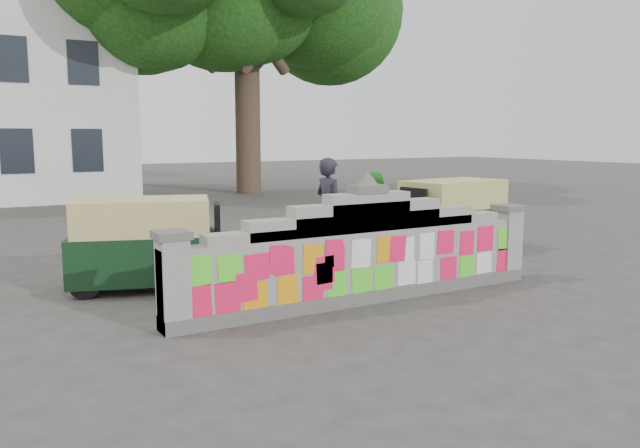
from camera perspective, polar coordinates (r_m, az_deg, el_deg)
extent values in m
plane|color=#383533|center=(9.73, 4.23, -7.04)|extent=(100.00, 100.00, 0.00)
cube|color=#4C4C49|center=(9.70, 4.23, -6.47)|extent=(6.40, 0.42, 0.20)
cube|color=gray|center=(9.59, 4.27, -3.58)|extent=(6.40, 0.32, 1.00)
cube|color=gray|center=(9.49, 4.30, -0.21)|extent=(5.20, 0.32, 0.14)
cube|color=gray|center=(9.48, 4.31, 0.21)|extent=(4.00, 0.32, 0.28)
cube|color=gray|center=(9.47, 4.31, 0.69)|extent=(2.60, 0.32, 0.44)
cube|color=gray|center=(9.46, 4.31, 1.11)|extent=(1.40, 0.32, 0.58)
cube|color=#4C4C49|center=(9.43, 4.34, 3.22)|extent=(0.55, 0.36, 0.12)
cone|color=#4C4C49|center=(9.42, 4.35, 4.19)|extent=(0.36, 0.36, 0.22)
cube|color=gray|center=(8.29, -13.27, -5.49)|extent=(0.36, 0.40, 1.24)
cube|color=#4C4C49|center=(8.16, -13.42, -0.98)|extent=(0.44, 0.44, 0.10)
cube|color=gray|center=(11.55, 16.71, -1.82)|extent=(0.36, 0.40, 1.24)
cube|color=#4C4C49|center=(11.46, 16.85, 1.44)|extent=(0.44, 0.44, 0.10)
cylinder|color=#38281E|center=(28.12, -6.61, 8.95)|extent=(1.10, 1.10, 6.00)
imported|color=black|center=(11.68, 0.85, -1.68)|extent=(2.19, 0.98, 1.11)
imported|color=#21212A|center=(11.62, 0.86, 0.20)|extent=(0.53, 0.74, 1.89)
imported|color=green|center=(12.29, 5.06, 0.48)|extent=(0.97, 1.08, 1.83)
cube|color=black|center=(10.80, -15.77, -2.91)|extent=(2.61, 1.94, 0.78)
cube|color=tan|center=(10.70, -15.91, 0.67)|extent=(2.41, 1.83, 0.58)
cube|color=black|center=(10.78, -9.32, -2.73)|extent=(0.68, 0.80, 0.68)
cube|color=black|center=(10.69, -9.39, 0.34)|extent=(0.29, 0.67, 0.58)
cylinder|color=black|center=(10.84, -8.77, -4.22)|extent=(0.50, 0.27, 0.49)
cylinder|color=black|center=(10.44, -20.72, -5.13)|extent=(0.50, 0.27, 0.49)
cylinder|color=black|center=(11.47, -19.90, -3.94)|extent=(0.50, 0.27, 0.49)
cube|color=black|center=(14.11, 12.01, -0.17)|extent=(2.59, 1.64, 0.81)
cube|color=tan|center=(14.03, 12.09, 2.70)|extent=(2.38, 1.56, 0.61)
cube|color=black|center=(13.18, 8.48, -0.65)|extent=(0.60, 0.77, 0.71)
cube|color=black|center=(13.10, 8.53, 1.97)|extent=(0.18, 0.71, 0.61)
cylinder|color=black|center=(13.15, 8.15, -2.00)|extent=(0.52, 0.19, 0.51)
cylinder|color=black|center=(15.20, 12.56, -0.76)|extent=(0.52, 0.19, 0.51)
cylinder|color=black|center=(14.54, 15.96, -1.28)|extent=(0.52, 0.19, 0.51)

